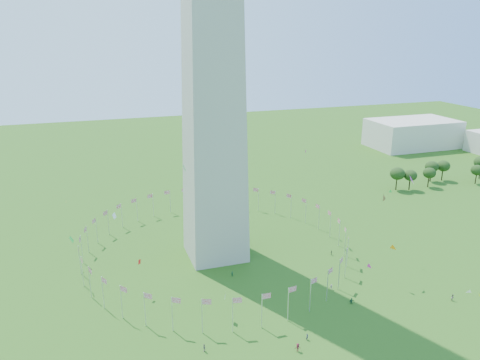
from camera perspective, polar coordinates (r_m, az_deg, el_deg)
name	(u,v)px	position (r m, az deg, el deg)	size (l,w,h in m)	color
ground	(278,354)	(108.04, 4.67, -20.42)	(600.00, 600.00, 0.00)	#224D12
flag_ring	(216,241)	(146.13, -3.00, -7.44)	(80.24, 80.24, 9.00)	silver
gov_building_east_a	(412,133)	(298.88, 20.26, 5.36)	(50.00, 30.00, 16.00)	beige
crowd	(296,339)	(111.21, 6.89, -18.67)	(82.24, 61.58, 1.95)	#1B4527
kites_aloft	(277,227)	(122.19, 4.54, -5.76)	(92.95, 67.79, 33.34)	orange
tree_line_east	(440,174)	(230.03, 23.22, 0.69)	(53.77, 15.27, 10.67)	#264717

